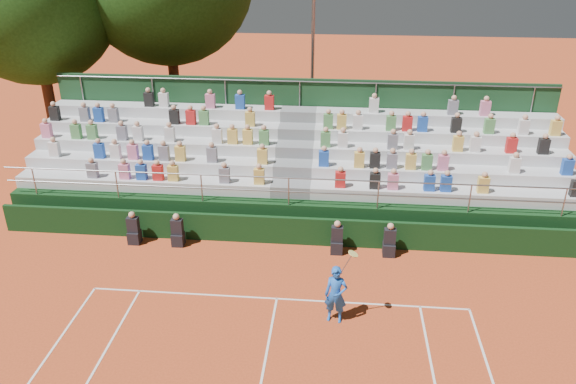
{
  "coord_description": "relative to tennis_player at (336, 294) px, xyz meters",
  "views": [
    {
      "loc": [
        1.58,
        -13.35,
        9.78
      ],
      "look_at": [
        0.0,
        3.5,
        1.8
      ],
      "focal_mm": 35.0,
      "sensor_mm": 36.0,
      "label": 1
    }
  ],
  "objects": [
    {
      "name": "floodlight_mast",
      "position": [
        -1.44,
        13.73,
        4.17
      ],
      "size": [
        0.6,
        0.25,
        8.68
      ],
      "color": "gray",
      "rests_on": "ground"
    },
    {
      "name": "grandstand",
      "position": [
        -1.71,
        7.25,
        0.23
      ],
      "size": [
        20.0,
        5.2,
        4.4
      ],
      "color": "black",
      "rests_on": "ground"
    },
    {
      "name": "courtside_wall",
      "position": [
        -1.7,
        4.02,
        -0.35
      ],
      "size": [
        20.0,
        0.15,
        1.0
      ],
      "primitive_type": "cube",
      "color": "black",
      "rests_on": "ground"
    },
    {
      "name": "line_officials",
      "position": [
        -2.65,
        3.57,
        -0.37
      ],
      "size": [
        8.99,
        0.4,
        1.19
      ],
      "color": "black",
      "rests_on": "ground"
    },
    {
      "name": "tree_west",
      "position": [
        -13.67,
        11.95,
        6.09
      ],
      "size": [
        7.35,
        7.35,
        10.63
      ],
      "color": "#392114",
      "rests_on": "ground"
    },
    {
      "name": "tennis_player",
      "position": [
        0.0,
        0.0,
        0.0
      ],
      "size": [
        0.86,
        0.48,
        2.22
      ],
      "color": "blue",
      "rests_on": "ground"
    },
    {
      "name": "ground",
      "position": [
        -1.7,
        0.82,
        -0.85
      ],
      "size": [
        90.0,
        90.0,
        0.0
      ],
      "primitive_type": "plane",
      "color": "#C34820",
      "rests_on": "ground"
    }
  ]
}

